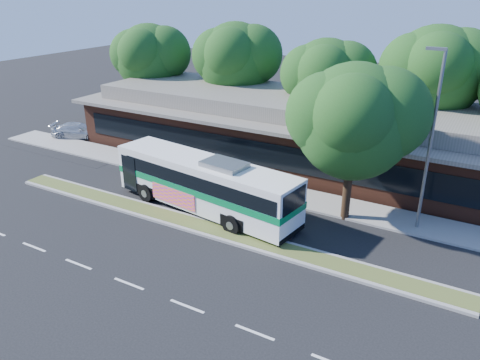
% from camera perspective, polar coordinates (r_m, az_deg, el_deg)
% --- Properties ---
extents(ground, '(120.00, 120.00, 0.00)m').
position_cam_1_polar(ground, '(23.95, -5.32, -6.46)').
color(ground, black).
rests_on(ground, ground).
extents(median_strip, '(26.00, 1.10, 0.15)m').
position_cam_1_polar(median_strip, '(24.34, -4.52, -5.71)').
color(median_strip, '#505E27').
rests_on(median_strip, ground).
extents(sidewalk, '(44.00, 2.60, 0.12)m').
position_cam_1_polar(sidewalk, '(28.81, 1.92, -0.95)').
color(sidewalk, gray).
rests_on(sidewalk, ground).
extents(parking_lot, '(14.00, 12.00, 0.01)m').
position_cam_1_polar(parking_lot, '(42.14, -17.90, 5.65)').
color(parking_lot, black).
rests_on(parking_lot, ground).
extents(plaza_building, '(33.20, 11.20, 4.45)m').
position_cam_1_polar(plaza_building, '(33.73, 7.25, 6.22)').
color(plaza_building, '#502719').
rests_on(plaza_building, ground).
extents(lamp_post, '(0.93, 0.18, 9.07)m').
position_cam_1_polar(lamp_post, '(24.09, 22.21, 4.78)').
color(lamp_post, slate).
rests_on(lamp_post, ground).
extents(tree_bg_a, '(6.47, 5.80, 8.63)m').
position_cam_1_polar(tree_bg_a, '(42.21, -10.40, 14.59)').
color(tree_bg_a, black).
rests_on(tree_bg_a, ground).
extents(tree_bg_b, '(6.69, 6.00, 9.00)m').
position_cam_1_polar(tree_bg_b, '(38.46, 0.13, 14.58)').
color(tree_bg_b, black).
rests_on(tree_bg_b, ground).
extents(tree_bg_c, '(6.24, 5.60, 8.26)m').
position_cam_1_polar(tree_bg_c, '(34.41, 11.16, 12.25)').
color(tree_bg_c, black).
rests_on(tree_bg_c, ground).
extents(tree_bg_d, '(6.91, 6.20, 9.37)m').
position_cam_1_polar(tree_bg_d, '(33.74, 23.46, 12.05)').
color(tree_bg_d, black).
rests_on(tree_bg_d, ground).
extents(transit_bus, '(11.60, 4.00, 3.20)m').
position_cam_1_polar(transit_bus, '(25.44, -4.26, -0.13)').
color(transit_bus, white).
rests_on(transit_bus, ground).
extents(sedan, '(4.59, 3.30, 1.23)m').
position_cam_1_polar(sedan, '(40.43, -19.15, 5.70)').
color(sedan, '#B5B8BD').
rests_on(sedan, ground).
extents(sidewalk_tree, '(6.52, 5.85, 8.29)m').
position_cam_1_polar(sidewalk_tree, '(23.95, 14.80, 7.16)').
color(sidewalk_tree, black).
rests_on(sidewalk_tree, ground).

